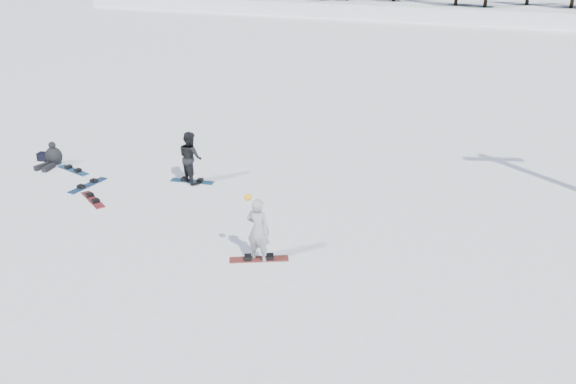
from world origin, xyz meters
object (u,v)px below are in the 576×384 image
object	(u,v)px
gear_bag	(44,157)
snowboard_loose_b	(93,200)
snowboarder_man	(191,157)
snowboard_loose_a	(88,185)
snowboard_loose_c	(73,170)
snowboarder_woman	(258,230)
seated_rider	(53,157)

from	to	relation	value
gear_bag	snowboard_loose_b	size ratio (longest dim) A/B	0.30
snowboarder_man	snowboard_loose_a	distance (m)	3.55
snowboard_loose_c	gear_bag	bearing A→B (deg)	-179.04
snowboarder_woman	seated_rider	size ratio (longest dim) A/B	1.76
snowboard_loose_a	snowboard_loose_b	bearing A→B (deg)	-126.69
snowboarder_woman	gear_bag	bearing A→B (deg)	-16.45
seated_rider	snowboard_loose_c	bearing A→B (deg)	-9.96
snowboarder_woman	snowboard_loose_a	bearing A→B (deg)	-14.50
snowboarder_woman	snowboard_loose_c	size ratio (longest dim) A/B	1.23
snowboarder_man	snowboard_loose_a	size ratio (longest dim) A/B	1.18
snowboard_loose_b	snowboard_loose_c	bearing A→B (deg)	174.47
snowboarder_woman	snowboard_loose_a	size ratio (longest dim) A/B	1.23
snowboarder_woman	seated_rider	distance (m)	10.25
snowboarder_man	snowboard_loose_b	bearing A→B (deg)	80.75
snowboarder_woman	gear_bag	world-z (taller)	snowboarder_woman
snowboarder_woman	snowboard_loose_c	distance (m)	9.26
snowboard_loose_a	snowboarder_man	bearing A→B (deg)	-55.90
seated_rider	snowboard_loose_a	size ratio (longest dim) A/B	0.70
snowboarder_woman	gear_bag	size ratio (longest dim) A/B	4.11
seated_rider	gear_bag	size ratio (longest dim) A/B	2.33
snowboarder_woman	snowboard_loose_b	world-z (taller)	snowboarder_woman
snowboarder_woman	snowboarder_man	size ratio (longest dim) A/B	1.05
snowboard_loose_c	snowboard_loose_a	bearing A→B (deg)	-17.47
snowboarder_woman	snowboarder_man	distance (m)	5.71
snowboarder_woman	snowboard_loose_a	world-z (taller)	snowboarder_woman
snowboarder_man	gear_bag	world-z (taller)	snowboarder_man
snowboarder_man	gear_bag	distance (m)	6.20
snowboard_loose_b	snowboarder_woman	bearing A→B (deg)	19.65
gear_bag	snowboarder_woman	bearing A→B (deg)	-17.52
snowboarder_man	seated_rider	bearing A→B (deg)	37.05
snowboard_loose_b	seated_rider	bearing A→B (deg)	-178.33
gear_bag	snowboard_loose_a	distance (m)	3.38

